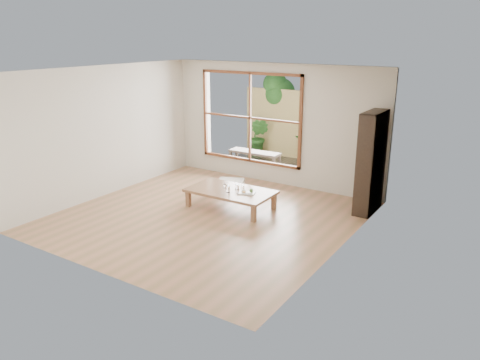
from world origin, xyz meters
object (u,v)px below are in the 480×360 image
(bookshelf, at_px, (371,162))
(garden_bench, at_px, (255,154))
(food_tray, at_px, (247,192))
(low_table, at_px, (231,192))

(bookshelf, distance_m, garden_bench, 3.57)
(food_tray, relative_size, garden_bench, 0.27)
(bookshelf, relative_size, garden_bench, 1.44)
(low_table, height_order, garden_bench, garden_bench)
(food_tray, distance_m, garden_bench, 2.94)
(bookshelf, height_order, food_tray, bookshelf)
(food_tray, bearing_deg, low_table, 163.53)
(bookshelf, bearing_deg, food_tray, -146.01)
(bookshelf, relative_size, food_tray, 5.25)
(low_table, xyz_separation_m, garden_bench, (-1.03, 2.58, 0.06))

